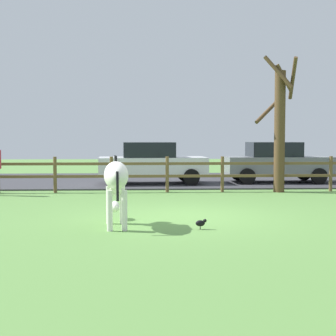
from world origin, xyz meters
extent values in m
plane|color=#5B8C42|center=(0.00, 0.00, 0.00)|extent=(60.00, 60.00, 0.00)
cube|color=#38383D|center=(0.00, 9.30, 0.03)|extent=(28.00, 7.40, 0.05)
cylinder|color=brown|center=(-3.74, 5.00, 0.58)|extent=(0.11, 0.11, 1.17)
cylinder|color=brown|center=(-1.93, 5.00, 0.58)|extent=(0.11, 0.11, 1.17)
cylinder|color=brown|center=(-0.11, 5.00, 0.58)|extent=(0.11, 0.11, 1.17)
cylinder|color=brown|center=(1.70, 5.00, 0.58)|extent=(0.11, 0.11, 1.17)
cylinder|color=brown|center=(3.51, 5.00, 0.58)|extent=(0.11, 0.11, 1.17)
cylinder|color=brown|center=(5.33, 5.00, 0.58)|extent=(0.11, 0.11, 1.17)
cube|color=brown|center=(-0.11, 5.00, 0.52)|extent=(21.77, 0.06, 0.09)
cube|color=brown|center=(-0.11, 5.00, 0.93)|extent=(21.77, 0.06, 0.09)
cylinder|color=#513A23|center=(3.55, 4.86, 1.97)|extent=(0.35, 0.35, 3.94)
cylinder|color=#513A23|center=(3.37, 4.47, 3.85)|extent=(0.91, 0.51, 1.08)
cylinder|color=#513A23|center=(3.60, 4.61, 3.68)|extent=(0.63, 0.25, 0.88)
cylinder|color=#513A23|center=(3.21, 5.27, 2.63)|extent=(0.96, 0.81, 0.80)
cylinder|color=#513A23|center=(3.95, 4.82, 3.69)|extent=(0.21, 0.92, 1.29)
ellipsoid|color=white|center=(-1.42, -1.22, 1.03)|extent=(0.59, 1.28, 0.56)
cylinder|color=white|center=(-1.60, -0.83, 0.39)|extent=(0.11, 0.11, 0.78)
cylinder|color=white|center=(-1.32, -0.81, 0.39)|extent=(0.11, 0.11, 0.78)
cylinder|color=white|center=(-1.52, -1.63, 0.39)|extent=(0.11, 0.11, 0.78)
cylinder|color=white|center=(-1.25, -1.61, 0.39)|extent=(0.11, 0.11, 0.78)
cylinder|color=white|center=(-1.47, -0.70, 0.84)|extent=(0.29, 0.61, 0.51)
ellipsoid|color=white|center=(-1.51, -0.28, 0.28)|extent=(0.24, 0.46, 0.24)
cube|color=black|center=(-1.44, -0.97, 1.35)|extent=(0.09, 0.56, 0.12)
cylinder|color=black|center=(-1.36, -1.89, 0.88)|extent=(0.07, 0.19, 0.54)
cylinder|color=black|center=(0.21, -1.53, 0.03)|extent=(0.01, 0.01, 0.06)
cylinder|color=black|center=(0.21, -1.57, 0.03)|extent=(0.01, 0.01, 0.06)
ellipsoid|color=black|center=(0.21, -1.55, 0.12)|extent=(0.18, 0.10, 0.12)
sphere|color=black|center=(0.30, -1.55, 0.17)|extent=(0.07, 0.07, 0.07)
cube|color=white|center=(-0.55, 7.48, 0.70)|extent=(4.09, 1.93, 0.70)
cube|color=black|center=(-0.70, 7.47, 1.33)|extent=(1.99, 1.67, 0.56)
cylinder|color=black|center=(0.75, 8.40, 0.35)|extent=(0.61, 0.21, 0.60)
cylinder|color=black|center=(0.85, 6.70, 0.35)|extent=(0.61, 0.21, 0.60)
cylinder|color=black|center=(-1.95, 8.25, 0.35)|extent=(0.61, 0.21, 0.60)
cylinder|color=black|center=(-1.85, 6.55, 0.35)|extent=(0.61, 0.21, 0.60)
cube|color=slate|center=(4.29, 7.79, 0.70)|extent=(4.01, 1.71, 0.70)
cube|color=black|center=(4.14, 7.79, 1.33)|extent=(1.91, 1.57, 0.56)
cylinder|color=black|center=(5.64, 8.64, 0.35)|extent=(0.60, 0.18, 0.60)
cylinder|color=black|center=(5.65, 6.94, 0.35)|extent=(0.60, 0.18, 0.60)
cylinder|color=black|center=(2.94, 8.64, 0.35)|extent=(0.60, 0.18, 0.60)
cylinder|color=black|center=(2.95, 6.94, 0.35)|extent=(0.60, 0.18, 0.60)
camera|label=1|loc=(-0.87, -10.85, 1.77)|focal=52.13mm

